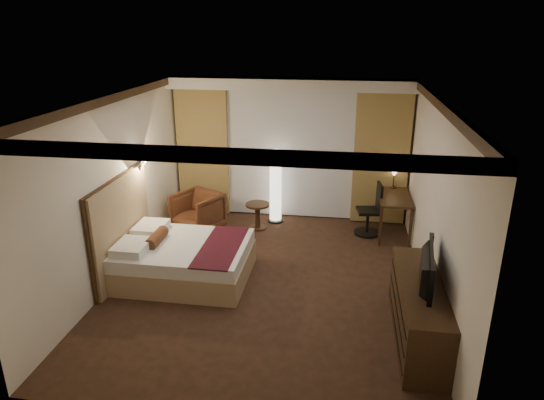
# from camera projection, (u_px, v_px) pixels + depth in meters

# --- Properties ---
(floor) EXTENTS (4.50, 5.50, 0.01)m
(floor) POSITION_uv_depth(u_px,v_px,m) (268.00, 282.00, 7.20)
(floor) COLOR black
(floor) RESTS_ON ground
(ceiling) EXTENTS (4.50, 5.50, 0.01)m
(ceiling) POSITION_uv_depth(u_px,v_px,m) (267.00, 98.00, 6.28)
(ceiling) COLOR white
(ceiling) RESTS_ON back_wall
(back_wall) EXTENTS (4.50, 0.02, 2.70)m
(back_wall) POSITION_uv_depth(u_px,v_px,m) (291.00, 149.00, 9.30)
(back_wall) COLOR beige
(back_wall) RESTS_ON floor
(left_wall) EXTENTS (0.02, 5.50, 2.70)m
(left_wall) POSITION_uv_depth(u_px,v_px,m) (116.00, 188.00, 7.06)
(left_wall) COLOR beige
(left_wall) RESTS_ON floor
(right_wall) EXTENTS (0.02, 5.50, 2.70)m
(right_wall) POSITION_uv_depth(u_px,v_px,m) (435.00, 205.00, 6.42)
(right_wall) COLOR beige
(right_wall) RESTS_ON floor
(crown_molding) EXTENTS (4.50, 5.50, 0.12)m
(crown_molding) POSITION_uv_depth(u_px,v_px,m) (267.00, 103.00, 6.30)
(crown_molding) COLOR black
(crown_molding) RESTS_ON ceiling
(soffit) EXTENTS (4.50, 0.50, 0.20)m
(soffit) POSITION_uv_depth(u_px,v_px,m) (290.00, 84.00, 8.64)
(soffit) COLOR white
(soffit) RESTS_ON ceiling
(curtain_sheer) EXTENTS (2.48, 0.04, 2.45)m
(curtain_sheer) POSITION_uv_depth(u_px,v_px,m) (290.00, 155.00, 9.26)
(curtain_sheer) COLOR silver
(curtain_sheer) RESTS_ON back_wall
(curtain_left_drape) EXTENTS (1.00, 0.14, 2.45)m
(curtain_left_drape) POSITION_uv_depth(u_px,v_px,m) (203.00, 152.00, 9.44)
(curtain_left_drape) COLOR tan
(curtain_left_drape) RESTS_ON back_wall
(curtain_right_drape) EXTENTS (1.00, 0.14, 2.45)m
(curtain_right_drape) POSITION_uv_depth(u_px,v_px,m) (381.00, 159.00, 8.96)
(curtain_right_drape) COLOR tan
(curtain_right_drape) RESTS_ON back_wall
(wall_sconce) EXTENTS (0.24, 0.24, 0.24)m
(wall_sconce) POSITION_uv_depth(u_px,v_px,m) (143.00, 159.00, 7.59)
(wall_sconce) COLOR white
(wall_sconce) RESTS_ON left_wall
(bed) EXTENTS (1.88, 1.47, 0.55)m
(bed) POSITION_uv_depth(u_px,v_px,m) (185.00, 260.00, 7.25)
(bed) COLOR white
(bed) RESTS_ON floor
(headboard) EXTENTS (0.12, 1.77, 1.50)m
(headboard) POSITION_uv_depth(u_px,v_px,m) (122.00, 228.00, 7.22)
(headboard) COLOR tan
(headboard) RESTS_ON floor
(armchair) EXTENTS (1.00, 0.98, 0.78)m
(armchair) POSITION_uv_depth(u_px,v_px,m) (197.00, 210.00, 8.91)
(armchair) COLOR #513118
(armchair) RESTS_ON floor
(side_table) EXTENTS (0.45, 0.45, 0.49)m
(side_table) POSITION_uv_depth(u_px,v_px,m) (258.00, 216.00, 9.01)
(side_table) COLOR black
(side_table) RESTS_ON floor
(floor_lamp) EXTENTS (0.30, 0.30, 1.43)m
(floor_lamp) POSITION_uv_depth(u_px,v_px,m) (276.00, 186.00, 9.18)
(floor_lamp) COLOR white
(floor_lamp) RESTS_ON floor
(desk) EXTENTS (0.55, 1.15, 0.75)m
(desk) POSITION_uv_depth(u_px,v_px,m) (393.00, 215.00, 8.70)
(desk) COLOR black
(desk) RESTS_ON floor
(desk_lamp) EXTENTS (0.18, 0.18, 0.34)m
(desk_lamp) POSITION_uv_depth(u_px,v_px,m) (394.00, 179.00, 8.91)
(desk_lamp) COLOR #FFD899
(desk_lamp) RESTS_ON desk
(office_chair) EXTENTS (0.53, 0.53, 0.97)m
(office_chair) POSITION_uv_depth(u_px,v_px,m) (368.00, 209.00, 8.68)
(office_chair) COLOR black
(office_chair) RESTS_ON floor
(dresser) EXTENTS (0.50, 1.94, 0.75)m
(dresser) POSITION_uv_depth(u_px,v_px,m) (418.00, 311.00, 5.80)
(dresser) COLOR black
(dresser) RESTS_ON floor
(television) EXTENTS (0.72, 1.09, 0.13)m
(television) POSITION_uv_depth(u_px,v_px,m) (422.00, 260.00, 5.57)
(television) COLOR black
(television) RESTS_ON dresser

